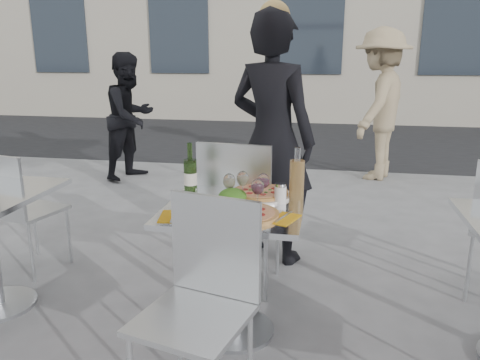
% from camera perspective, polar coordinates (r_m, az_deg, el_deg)
% --- Properties ---
extents(ground, '(80.00, 80.00, 0.00)m').
position_cam_1_polar(ground, '(2.79, -0.60, -17.97)').
color(ground, slate).
extents(street_asphalt, '(24.00, 5.00, 0.00)m').
position_cam_1_polar(street_asphalt, '(8.93, 7.60, 5.13)').
color(street_asphalt, black).
rests_on(street_asphalt, ground).
extents(main_table, '(0.72, 0.72, 0.75)m').
position_cam_1_polar(main_table, '(2.53, -0.63, -7.68)').
color(main_table, '#B7BABF').
rests_on(main_table, ground).
extents(chair_far, '(0.50, 0.51, 1.01)m').
position_cam_1_polar(chair_far, '(2.96, -0.12, -3.02)').
color(chair_far, silver).
rests_on(chair_far, ground).
extents(chair_near, '(0.52, 0.53, 0.94)m').
position_cam_1_polar(chair_near, '(2.04, -4.50, -13.16)').
color(chair_near, silver).
rests_on(chair_near, ground).
extents(side_chair_lfar, '(0.49, 0.50, 0.88)m').
position_cam_1_polar(side_chair_lfar, '(3.59, -25.49, -2.57)').
color(side_chair_lfar, silver).
rests_on(side_chair_lfar, ground).
extents(woman_diner, '(0.78, 0.66, 1.83)m').
position_cam_1_polar(woman_diner, '(3.44, 3.92, 4.90)').
color(woman_diner, black).
rests_on(woman_diner, ground).
extents(pedestrian_a, '(0.81, 0.91, 1.55)m').
position_cam_1_polar(pedestrian_a, '(6.00, -13.20, 7.54)').
color(pedestrian_a, black).
rests_on(pedestrian_a, ground).
extents(pedestrian_b, '(1.06, 1.35, 1.84)m').
position_cam_1_polar(pedestrian_b, '(6.06, 16.62, 8.76)').
color(pedestrian_b, '#9D8865').
rests_on(pedestrian_b, ground).
extents(pizza_near, '(0.34, 0.34, 0.02)m').
position_cam_1_polar(pizza_near, '(2.30, 0.52, -4.15)').
color(pizza_near, tan).
rests_on(pizza_near, main_table).
extents(pizza_far, '(0.35, 0.35, 0.03)m').
position_cam_1_polar(pizza_far, '(2.63, 2.48, -1.61)').
color(pizza_far, white).
rests_on(pizza_far, main_table).
extents(salad_plate, '(0.22, 0.22, 0.09)m').
position_cam_1_polar(salad_plate, '(2.47, -0.91, -2.19)').
color(salad_plate, white).
rests_on(salad_plate, main_table).
extents(wine_bottle, '(0.07, 0.08, 0.29)m').
position_cam_1_polar(wine_bottle, '(2.65, -6.07, 0.67)').
color(wine_bottle, '#31521F').
rests_on(wine_bottle, main_table).
extents(carafe, '(0.08, 0.08, 0.29)m').
position_cam_1_polar(carafe, '(2.55, 6.94, 0.15)').
color(carafe, tan).
rests_on(carafe, main_table).
extents(sugar_shaker, '(0.06, 0.06, 0.11)m').
position_cam_1_polar(sugar_shaker, '(2.50, 4.94, -1.62)').
color(sugar_shaker, white).
rests_on(sugar_shaker, main_table).
extents(wineglass_white_a, '(0.07, 0.07, 0.16)m').
position_cam_1_polar(wineglass_white_a, '(2.49, -1.32, -0.27)').
color(wineglass_white_a, white).
rests_on(wineglass_white_a, main_table).
extents(wineglass_white_b, '(0.07, 0.07, 0.16)m').
position_cam_1_polar(wineglass_white_b, '(2.55, 0.33, 0.06)').
color(wineglass_white_b, white).
rests_on(wineglass_white_b, main_table).
extents(wineglass_red_a, '(0.07, 0.07, 0.16)m').
position_cam_1_polar(wineglass_red_a, '(2.39, 2.17, -0.96)').
color(wineglass_red_a, white).
rests_on(wineglass_red_a, main_table).
extents(wineglass_red_b, '(0.07, 0.07, 0.16)m').
position_cam_1_polar(wineglass_red_b, '(2.50, 2.85, -0.24)').
color(wineglass_red_b, white).
rests_on(wineglass_red_b, main_table).
extents(napkin_left, '(0.21, 0.21, 0.01)m').
position_cam_1_polar(napkin_left, '(2.32, -7.53, -4.37)').
color(napkin_left, gold).
rests_on(napkin_left, main_table).
extents(napkin_right, '(0.23, 0.23, 0.01)m').
position_cam_1_polar(napkin_right, '(2.29, 4.58, -4.52)').
color(napkin_right, gold).
rests_on(napkin_right, main_table).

